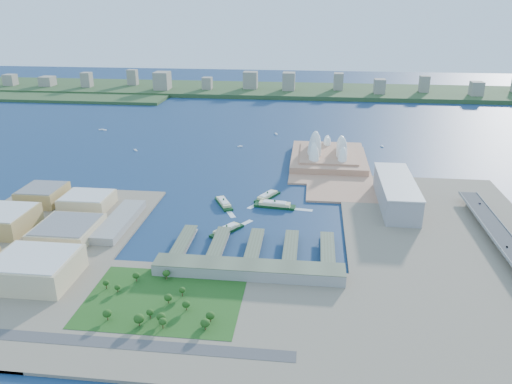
# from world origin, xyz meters

# --- Properties ---
(ground) EXTENTS (3000.00, 3000.00, 0.00)m
(ground) POSITION_xyz_m (0.00, 0.00, 0.00)
(ground) COLOR #11254F
(ground) RESTS_ON ground
(west_land) EXTENTS (220.00, 390.00, 3.00)m
(west_land) POSITION_xyz_m (-250.00, -105.00, 1.50)
(west_land) COLOR #796E5D
(west_land) RESTS_ON ground
(south_land) EXTENTS (720.00, 180.00, 3.00)m
(south_land) POSITION_xyz_m (0.00, -210.00, 1.50)
(south_land) COLOR #796E5D
(south_land) RESTS_ON ground
(east_land) EXTENTS (240.00, 500.00, 3.00)m
(east_land) POSITION_xyz_m (240.00, -50.00, 1.50)
(east_land) COLOR #796E5D
(east_land) RESTS_ON ground
(peninsula) EXTENTS (135.00, 220.00, 3.00)m
(peninsula) POSITION_xyz_m (107.50, 260.00, 1.50)
(peninsula) COLOR tan
(peninsula) RESTS_ON ground
(far_shore) EXTENTS (2200.00, 260.00, 12.00)m
(far_shore) POSITION_xyz_m (0.00, 980.00, 6.00)
(far_shore) COLOR #2D4926
(far_shore) RESTS_ON ground
(opera_house) EXTENTS (134.00, 180.00, 58.00)m
(opera_house) POSITION_xyz_m (105.00, 280.00, 32.00)
(opera_house) COLOR white
(opera_house) RESTS_ON peninsula
(toaster_building) EXTENTS (45.00, 155.00, 35.00)m
(toaster_building) POSITION_xyz_m (195.00, 80.00, 20.50)
(toaster_building) COLOR gray
(toaster_building) RESTS_ON east_land
(expressway) EXTENTS (26.00, 340.00, 11.85)m
(expressway) POSITION_xyz_m (300.00, -60.00, 8.93)
(expressway) COLOR gray
(expressway) RESTS_ON east_land
(west_buildings) EXTENTS (200.00, 280.00, 27.00)m
(west_buildings) POSITION_xyz_m (-250.00, -70.00, 16.50)
(west_buildings) COLOR #9E854F
(west_buildings) RESTS_ON west_land
(ferry_wharves) EXTENTS (184.00, 90.00, 9.30)m
(ferry_wharves) POSITION_xyz_m (14.00, -75.00, 4.65)
(ferry_wharves) COLOR #4B5641
(ferry_wharves) RESTS_ON ground
(terminal_building) EXTENTS (200.00, 28.00, 12.00)m
(terminal_building) POSITION_xyz_m (15.00, -135.00, 9.00)
(terminal_building) COLOR gray
(terminal_building) RESTS_ON south_land
(park) EXTENTS (150.00, 110.00, 16.00)m
(park) POSITION_xyz_m (-60.00, -190.00, 11.00)
(park) COLOR #194714
(park) RESTS_ON south_land
(far_skyline) EXTENTS (1900.00, 140.00, 55.00)m
(far_skyline) POSITION_xyz_m (0.00, 960.00, 39.50)
(far_skyline) COLOR gray
(far_skyline) RESTS_ON far_shore
(ferry_a) EXTENTS (34.23, 51.72, 9.68)m
(ferry_a) POSITION_xyz_m (-45.66, 57.26, 4.84)
(ferry_a) COLOR #0D3413
(ferry_a) RESTS_ON ground
(ferry_b) EXTENTS (35.89, 52.34, 9.86)m
(ferry_b) POSITION_xyz_m (13.62, 90.07, 4.93)
(ferry_b) COLOR #0D3413
(ferry_b) RESTS_ON ground
(ferry_c) EXTENTS (39.24, 49.32, 9.61)m
(ferry_c) POSITION_xyz_m (-26.29, -29.68, 4.81)
(ferry_c) COLOR #0D3413
(ferry_c) RESTS_ON ground
(ferry_d) EXTENTS (59.00, 21.42, 10.90)m
(ferry_d) POSITION_xyz_m (26.99, 57.26, 5.45)
(ferry_d) COLOR #0D3413
(ferry_d) RESTS_ON ground
(boat_a) EXTENTS (10.43, 11.03, 2.34)m
(boat_a) POSITION_xyz_m (-262.38, 305.70, 1.17)
(boat_a) COLOR white
(boat_a) RESTS_ON ground
(boat_b) EXTENTS (10.43, 6.97, 2.66)m
(boat_b) POSITION_xyz_m (-65.68, 353.28, 1.33)
(boat_b) COLOR white
(boat_b) RESTS_ON ground
(boat_c) EXTENTS (5.89, 11.63, 2.51)m
(boat_c) POSITION_xyz_m (213.95, 387.83, 1.26)
(boat_c) COLOR white
(boat_c) RESTS_ON ground
(boat_d) EXTENTS (17.29, 4.74, 2.89)m
(boat_d) POSITION_xyz_m (-389.29, 450.79, 1.44)
(boat_d) COLOR white
(boat_d) RESTS_ON ground
(boat_e) EXTENTS (7.93, 12.83, 3.00)m
(boat_e) POSITION_xyz_m (-2.31, 459.26, 1.50)
(boat_e) COLOR white
(boat_e) RESTS_ON ground
(car_b) EXTENTS (1.26, 3.61, 1.19)m
(car_b) POSITION_xyz_m (296.00, -62.15, 15.44)
(car_b) COLOR slate
(car_b) RESTS_ON expressway
(car_c) EXTENTS (2.06, 5.06, 1.47)m
(car_c) POSITION_xyz_m (304.00, 66.04, 15.58)
(car_c) COLOR slate
(car_c) RESTS_ON expressway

